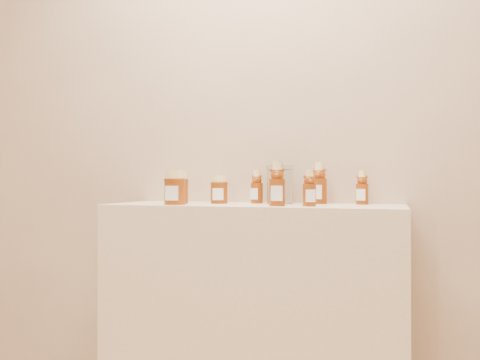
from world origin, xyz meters
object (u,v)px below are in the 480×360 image
(bear_bottle_front_left, at_px, (277,181))
(honey_jar_left, at_px, (178,187))
(glass_canister, at_px, (280,183))
(display_table, at_px, (253,314))
(bear_bottle_back_left, at_px, (257,184))

(bear_bottle_front_left, bearing_deg, honey_jar_left, 159.43)
(honey_jar_left, distance_m, glass_canister, 0.43)
(display_table, relative_size, bear_bottle_back_left, 7.37)
(bear_bottle_back_left, relative_size, glass_canister, 0.92)
(honey_jar_left, bearing_deg, glass_canister, 18.17)
(display_table, bearing_deg, honey_jar_left, -177.68)
(display_table, distance_m, bear_bottle_front_left, 0.57)
(display_table, distance_m, bear_bottle_back_left, 0.54)
(bear_bottle_back_left, height_order, bear_bottle_front_left, bear_bottle_front_left)
(honey_jar_left, xyz_separation_m, glass_canister, (0.42, 0.11, 0.02))
(display_table, xyz_separation_m, bear_bottle_front_left, (0.13, -0.10, 0.55))
(bear_bottle_front_left, distance_m, glass_canister, 0.20)
(honey_jar_left, height_order, glass_canister, glass_canister)
(glass_canister, bearing_deg, display_table, -133.43)
(bear_bottle_front_left, xyz_separation_m, glass_canister, (-0.03, 0.20, -0.01))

